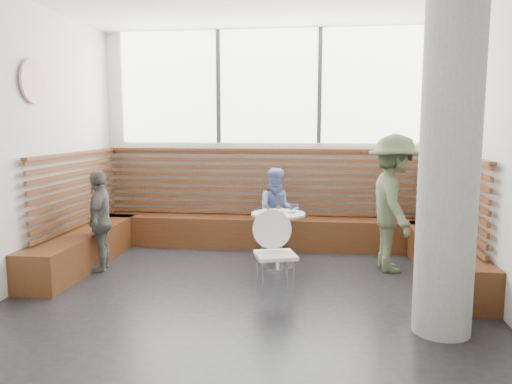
# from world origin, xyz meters

# --- Properties ---
(room) EXTENTS (5.00, 5.00, 3.20)m
(room) POSITION_xyz_m (0.00, 0.00, 1.60)
(room) COLOR silver
(room) RESTS_ON ground
(booth) EXTENTS (5.00, 2.50, 1.44)m
(booth) POSITION_xyz_m (0.00, 1.77, 0.41)
(booth) COLOR #4A2612
(booth) RESTS_ON ground
(concrete_column) EXTENTS (0.50, 0.50, 3.20)m
(concrete_column) POSITION_xyz_m (1.85, -0.60, 1.60)
(concrete_column) COLOR gray
(concrete_column) RESTS_ON ground
(wall_art) EXTENTS (0.03, 0.50, 0.50)m
(wall_art) POSITION_xyz_m (-2.46, 0.40, 2.30)
(wall_art) COLOR white
(wall_art) RESTS_ON room
(cafe_table) EXTENTS (0.68, 0.68, 0.70)m
(cafe_table) POSITION_xyz_m (0.26, 1.23, 0.50)
(cafe_table) COLOR silver
(cafe_table) RESTS_ON ground
(cafe_chair) EXTENTS (0.43, 0.42, 0.90)m
(cafe_chair) POSITION_xyz_m (0.31, 0.23, 0.53)
(cafe_chair) COLOR white
(cafe_chair) RESTS_ON ground
(adult_man) EXTENTS (0.74, 1.16, 1.70)m
(adult_man) POSITION_xyz_m (1.68, 1.27, 0.85)
(adult_man) COLOR #4E5B3D
(adult_man) RESTS_ON ground
(child_back) EXTENTS (0.67, 0.57, 1.22)m
(child_back) POSITION_xyz_m (0.20, 1.84, 0.61)
(child_back) COLOR #6F81C0
(child_back) RESTS_ON ground
(child_left) EXTENTS (0.46, 0.79, 1.26)m
(child_left) POSITION_xyz_m (-1.95, 0.85, 0.63)
(child_left) COLOR #5D5D55
(child_left) RESTS_ON ground
(plate_near) EXTENTS (0.21, 0.21, 0.01)m
(plate_near) POSITION_xyz_m (0.13, 1.29, 0.71)
(plate_near) COLOR white
(plate_near) RESTS_ON cafe_table
(plate_far) EXTENTS (0.20, 0.20, 0.01)m
(plate_far) POSITION_xyz_m (0.34, 1.37, 0.71)
(plate_far) COLOR white
(plate_far) RESTS_ON cafe_table
(glass_left) EXTENTS (0.07, 0.07, 0.11)m
(glass_left) POSITION_xyz_m (0.12, 1.15, 0.76)
(glass_left) COLOR white
(glass_left) RESTS_ON cafe_table
(glass_mid) EXTENTS (0.07, 0.07, 0.11)m
(glass_mid) POSITION_xyz_m (0.27, 1.21, 0.76)
(glass_mid) COLOR white
(glass_mid) RESTS_ON cafe_table
(glass_right) EXTENTS (0.08, 0.08, 0.12)m
(glass_right) POSITION_xyz_m (0.43, 1.27, 0.76)
(glass_right) COLOR white
(glass_right) RESTS_ON cafe_table
(menu_card) EXTENTS (0.25, 0.22, 0.00)m
(menu_card) POSITION_xyz_m (0.30, 1.06, 0.71)
(menu_card) COLOR #A5C64C
(menu_card) RESTS_ON cafe_table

